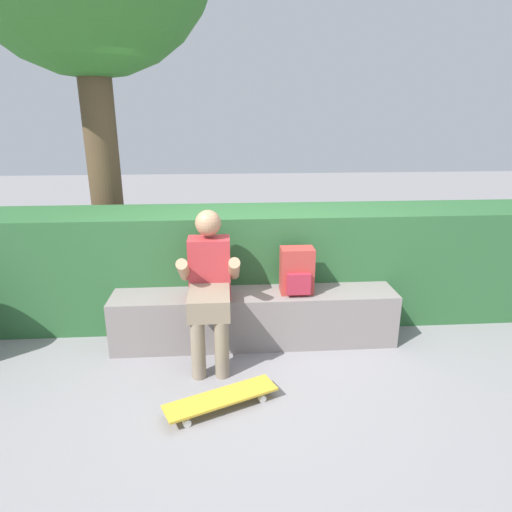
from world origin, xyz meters
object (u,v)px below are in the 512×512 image
at_px(skateboard_near_person, 221,398).
at_px(backpack_on_bench, 297,271).
at_px(bench_main, 255,318).
at_px(person_skater, 209,282).

distance_m(skateboard_near_person, backpack_on_bench, 1.26).
height_order(bench_main, backpack_on_bench, backpack_on_bench).
bearing_deg(skateboard_near_person, bench_main, 72.02).
bearing_deg(bench_main, person_skater, -151.34).
relative_size(bench_main, person_skater, 2.02).
distance_m(person_skater, skateboard_near_person, 0.92).
distance_m(bench_main, backpack_on_bench, 0.56).
relative_size(bench_main, skateboard_near_person, 3.03).
distance_m(bench_main, person_skater, 0.61).
relative_size(person_skater, skateboard_near_person, 1.50).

